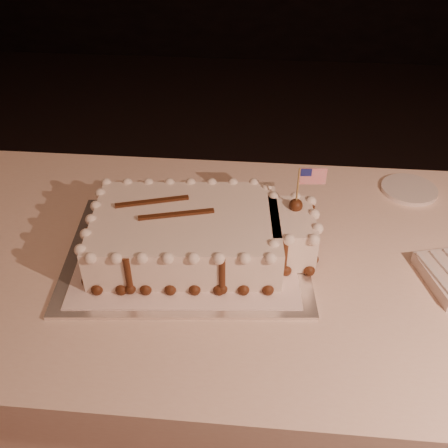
# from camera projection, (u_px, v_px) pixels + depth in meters

# --- Properties ---
(room_shell) EXTENTS (6.10, 8.10, 2.90)m
(room_shell) POSITION_uv_depth(u_px,v_px,m) (200.00, 28.00, 0.22)
(room_shell) COLOR black
(room_shell) RESTS_ON ground
(banquet_table) EXTENTS (2.40, 0.80, 0.75)m
(banquet_table) POSITION_uv_depth(u_px,v_px,m) (241.00, 363.00, 1.31)
(banquet_table) COLOR #FDDAC4
(banquet_table) RESTS_ON ground
(cake_board) EXTENTS (0.55, 0.43, 0.01)m
(cake_board) POSITION_uv_depth(u_px,v_px,m) (188.00, 252.00, 1.09)
(cake_board) COLOR white
(cake_board) RESTS_ON banquet_table
(doily) EXTENTS (0.49, 0.39, 0.00)m
(doily) POSITION_uv_depth(u_px,v_px,m) (187.00, 250.00, 1.09)
(doily) COLOR white
(doily) RESTS_ON cake_board
(sheet_cake) EXTENTS (0.50, 0.31, 0.19)m
(sheet_cake) POSITION_uv_depth(u_px,v_px,m) (199.00, 233.00, 1.06)
(sheet_cake) COLOR white
(sheet_cake) RESTS_ON doily
(side_plate) EXTENTS (0.14, 0.14, 0.01)m
(side_plate) POSITION_uv_depth(u_px,v_px,m) (409.00, 189.00, 1.28)
(side_plate) COLOR silver
(side_plate) RESTS_ON banquet_table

